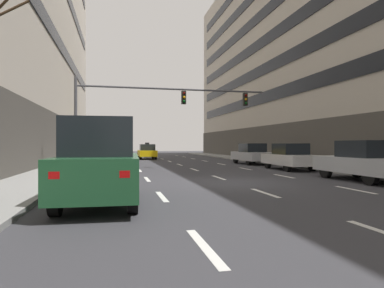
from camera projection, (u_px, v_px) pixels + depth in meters
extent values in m
plane|color=#38383D|center=(233.00, 182.00, 13.63)|extent=(120.00, 120.00, 0.00)
cube|color=gray|center=(21.00, 186.00, 11.89)|extent=(2.62, 80.00, 0.14)
cube|color=silver|center=(205.00, 247.00, 5.10)|extent=(0.16, 2.00, 0.01)
cube|color=silver|center=(162.00, 196.00, 9.98)|extent=(0.16, 2.00, 0.01)
cube|color=silver|center=(147.00, 179.00, 14.85)|extent=(0.16, 2.00, 0.01)
cube|color=silver|center=(140.00, 171.00, 19.73)|extent=(0.16, 2.00, 0.01)
cube|color=silver|center=(135.00, 165.00, 24.61)|extent=(0.16, 2.00, 0.01)
cube|color=silver|center=(132.00, 162.00, 29.49)|extent=(0.16, 2.00, 0.01)
cube|color=silver|center=(130.00, 159.00, 34.37)|extent=(0.16, 2.00, 0.01)
cube|color=silver|center=(128.00, 157.00, 39.25)|extent=(0.16, 2.00, 0.01)
cube|color=silver|center=(127.00, 156.00, 44.12)|extent=(0.16, 2.00, 0.01)
cube|color=silver|center=(265.00, 193.00, 10.70)|extent=(0.16, 2.00, 0.01)
cube|color=silver|center=(219.00, 178.00, 15.58)|extent=(0.16, 2.00, 0.01)
cube|color=silver|center=(194.00, 170.00, 20.46)|extent=(0.16, 2.00, 0.01)
cube|color=silver|center=(180.00, 165.00, 25.34)|extent=(0.16, 2.00, 0.01)
cube|color=silver|center=(169.00, 161.00, 30.22)|extent=(0.16, 2.00, 0.01)
cube|color=silver|center=(162.00, 159.00, 35.10)|extent=(0.16, 2.00, 0.01)
cube|color=silver|center=(157.00, 157.00, 39.97)|extent=(0.16, 2.00, 0.01)
cube|color=silver|center=(152.00, 156.00, 44.85)|extent=(0.16, 2.00, 0.01)
cube|color=silver|center=(355.00, 190.00, 11.43)|extent=(0.16, 2.00, 0.01)
cube|color=silver|center=(284.00, 176.00, 16.31)|extent=(0.16, 2.00, 0.01)
cube|color=silver|center=(245.00, 169.00, 21.19)|extent=(0.16, 2.00, 0.01)
cube|color=silver|center=(221.00, 164.00, 26.07)|extent=(0.16, 2.00, 0.01)
cube|color=silver|center=(205.00, 161.00, 30.95)|extent=(0.16, 2.00, 0.01)
cube|color=silver|center=(193.00, 159.00, 35.83)|extent=(0.16, 2.00, 0.01)
cube|color=silver|center=(184.00, 157.00, 40.70)|extent=(0.16, 2.00, 0.01)
cube|color=silver|center=(177.00, 155.00, 45.58)|extent=(0.16, 2.00, 0.01)
cylinder|color=black|center=(106.00, 155.00, 38.38)|extent=(0.23, 0.64, 0.64)
cylinder|color=black|center=(120.00, 155.00, 38.76)|extent=(0.23, 0.64, 0.64)
cylinder|color=black|center=(106.00, 156.00, 35.84)|extent=(0.23, 0.64, 0.64)
cylinder|color=black|center=(121.00, 156.00, 36.21)|extent=(0.23, 0.64, 0.64)
cube|color=yellow|center=(113.00, 152.00, 37.30)|extent=(1.88, 4.31, 0.62)
cube|color=black|center=(113.00, 147.00, 37.11)|extent=(1.59, 1.88, 0.66)
cube|color=white|center=(107.00, 151.00, 39.18)|extent=(0.20, 0.08, 0.14)
cube|color=red|center=(107.00, 152.00, 35.12)|extent=(0.20, 0.08, 0.14)
cube|color=white|center=(118.00, 151.00, 39.48)|extent=(0.20, 0.08, 0.14)
cube|color=red|center=(119.00, 152.00, 35.42)|extent=(0.20, 0.08, 0.14)
cube|color=black|center=(113.00, 143.00, 37.11)|extent=(0.43, 0.20, 0.17)
cylinder|color=black|center=(139.00, 156.00, 35.82)|extent=(0.21, 0.62, 0.62)
cylinder|color=black|center=(153.00, 156.00, 36.15)|extent=(0.21, 0.62, 0.62)
cylinder|color=black|center=(141.00, 157.00, 33.34)|extent=(0.21, 0.62, 0.62)
cylinder|color=black|center=(156.00, 157.00, 33.68)|extent=(0.21, 0.62, 0.62)
cube|color=yellow|center=(147.00, 153.00, 34.75)|extent=(1.75, 4.15, 0.60)
cube|color=black|center=(147.00, 147.00, 34.56)|extent=(1.51, 1.79, 0.64)
cube|color=white|center=(140.00, 152.00, 36.59)|extent=(0.19, 0.08, 0.13)
cube|color=red|center=(143.00, 153.00, 32.63)|extent=(0.19, 0.08, 0.13)
cube|color=white|center=(151.00, 152.00, 36.86)|extent=(0.19, 0.08, 0.13)
cube|color=red|center=(155.00, 153.00, 32.90)|extent=(0.19, 0.08, 0.13)
cube|color=black|center=(147.00, 143.00, 34.56)|extent=(0.41, 0.19, 0.17)
cylinder|color=black|center=(77.00, 185.00, 9.99)|extent=(0.26, 0.69, 0.68)
cylinder|color=black|center=(133.00, 184.00, 10.28)|extent=(0.26, 0.69, 0.68)
cylinder|color=black|center=(56.00, 201.00, 7.24)|extent=(0.26, 0.69, 0.68)
cylinder|color=black|center=(133.00, 199.00, 7.53)|extent=(0.26, 0.69, 0.68)
cube|color=#1E512D|center=(101.00, 173.00, 8.76)|extent=(2.11, 4.64, 0.93)
cube|color=black|center=(101.00, 138.00, 8.76)|extent=(1.78, 2.76, 0.93)
cube|color=white|center=(86.00, 163.00, 10.85)|extent=(0.21, 0.09, 0.14)
cube|color=red|center=(54.00, 175.00, 6.44)|extent=(0.21, 0.09, 0.14)
cube|color=white|center=(128.00, 162.00, 11.08)|extent=(0.21, 0.09, 0.14)
cube|color=red|center=(125.00, 174.00, 6.67)|extent=(0.21, 0.09, 0.14)
cylinder|color=black|center=(326.00, 171.00, 15.41)|extent=(0.24, 0.69, 0.69)
cylinder|color=black|center=(357.00, 170.00, 15.76)|extent=(0.24, 0.69, 0.69)
cylinder|color=black|center=(370.00, 176.00, 12.65)|extent=(0.24, 0.69, 0.69)
cube|color=#B7BABF|center=(363.00, 165.00, 14.21)|extent=(1.97, 4.61, 0.67)
cube|color=black|center=(367.00, 149.00, 14.00)|extent=(1.69, 2.00, 0.71)
cube|color=white|center=(318.00, 160.00, 16.27)|extent=(0.21, 0.09, 0.15)
cube|color=white|center=(343.00, 160.00, 16.55)|extent=(0.21, 0.09, 0.15)
cylinder|color=black|center=(268.00, 163.00, 21.50)|extent=(0.23, 0.65, 0.64)
cylinder|color=black|center=(290.00, 163.00, 21.82)|extent=(0.23, 0.65, 0.64)
cylinder|color=black|center=(287.00, 166.00, 18.93)|extent=(0.23, 0.65, 0.64)
cylinder|color=black|center=(312.00, 166.00, 19.24)|extent=(0.23, 0.65, 0.64)
cube|color=white|center=(289.00, 159.00, 20.37)|extent=(1.87, 4.32, 0.62)
cube|color=black|center=(290.00, 149.00, 20.18)|extent=(1.59, 1.88, 0.66)
cube|color=white|center=(265.00, 156.00, 22.31)|extent=(0.20, 0.08, 0.14)
cube|color=red|center=(297.00, 159.00, 18.19)|extent=(0.20, 0.08, 0.14)
cube|color=white|center=(282.00, 156.00, 22.56)|extent=(0.20, 0.08, 0.14)
cube|color=red|center=(318.00, 159.00, 18.44)|extent=(0.20, 0.08, 0.14)
cylinder|color=black|center=(236.00, 159.00, 27.16)|extent=(0.23, 0.65, 0.65)
cylinder|color=black|center=(254.00, 159.00, 27.53)|extent=(0.23, 0.65, 0.65)
cylinder|color=black|center=(249.00, 161.00, 24.59)|extent=(0.23, 0.65, 0.65)
cylinder|color=black|center=(268.00, 161.00, 24.96)|extent=(0.23, 0.65, 0.65)
cube|color=#B7BABF|center=(251.00, 156.00, 26.06)|extent=(1.89, 4.35, 0.63)
cube|color=black|center=(252.00, 148.00, 25.87)|extent=(1.61, 1.89, 0.67)
cube|color=white|center=(234.00, 154.00, 27.97)|extent=(0.20, 0.08, 0.14)
cube|color=red|center=(255.00, 156.00, 23.85)|extent=(0.20, 0.08, 0.14)
cube|color=white|center=(248.00, 154.00, 28.27)|extent=(0.20, 0.08, 0.14)
cube|color=red|center=(271.00, 155.00, 24.15)|extent=(0.20, 0.08, 0.14)
cylinder|color=#4C4C51|center=(76.00, 122.00, 19.92)|extent=(0.18, 0.18, 5.52)
cylinder|color=#4C4C51|center=(174.00, 89.00, 21.23)|extent=(11.98, 0.12, 0.12)
cube|color=black|center=(184.00, 98.00, 21.36)|extent=(0.28, 0.24, 0.84)
sphere|color=#4B0704|center=(184.00, 93.00, 21.23)|extent=(0.17, 0.17, 0.17)
sphere|color=orange|center=(184.00, 97.00, 21.23)|extent=(0.17, 0.17, 0.17)
sphere|color=#073E10|center=(184.00, 101.00, 21.23)|extent=(0.17, 0.17, 0.17)
cube|color=black|center=(245.00, 99.00, 22.28)|extent=(0.28, 0.24, 0.84)
sphere|color=#4B0704|center=(246.00, 95.00, 22.15)|extent=(0.17, 0.17, 0.17)
sphere|color=orange|center=(246.00, 99.00, 22.15)|extent=(0.17, 0.17, 0.17)
sphere|color=#073E10|center=(246.00, 103.00, 22.15)|extent=(0.17, 0.17, 0.17)
cylinder|color=#42301E|center=(5.00, 2.00, 8.52)|extent=(1.14, 0.61, 0.98)
cylinder|color=brown|center=(362.00, 163.00, 17.91)|extent=(0.13, 0.13, 0.82)
cylinder|color=brown|center=(364.00, 163.00, 17.94)|extent=(0.13, 0.13, 0.82)
cube|color=gray|center=(363.00, 150.00, 17.92)|extent=(0.35, 0.22, 0.58)
sphere|color=brown|center=(363.00, 143.00, 17.92)|extent=(0.21, 0.21, 0.21)
cylinder|color=gray|center=(359.00, 150.00, 17.89)|extent=(0.09, 0.09, 0.52)
cylinder|color=gray|center=(367.00, 150.00, 17.96)|extent=(0.09, 0.09, 0.52)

